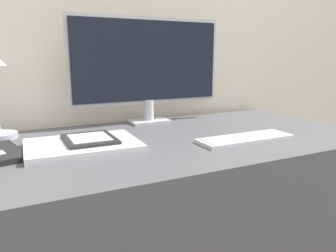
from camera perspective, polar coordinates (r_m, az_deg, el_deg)
The scene contains 6 objects.
wall_back at distance 1.50m, azimuth -6.93°, elevation 18.59°, with size 3.60×0.05×2.40m.
desk at distance 1.28m, azimuth 0.70°, elevation -18.56°, with size 1.38×0.70×0.75m.
monitor at distance 1.37m, azimuth -3.50°, elevation 10.62°, with size 0.66×0.11×0.43m.
keyboard at distance 1.13m, azimuth 13.38°, elevation -2.11°, with size 0.34×0.11×0.01m.
laptop at distance 1.03m, azimuth -14.64°, elevation -3.28°, with size 0.34×0.25×0.02m.
ereader at distance 1.05m, azimuth -13.49°, elevation -2.18°, with size 0.15×0.18×0.01m.
Camera 1 is at (-0.50, -0.82, 1.03)m, focal length 35.00 mm.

